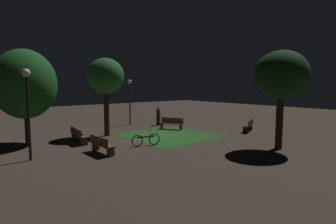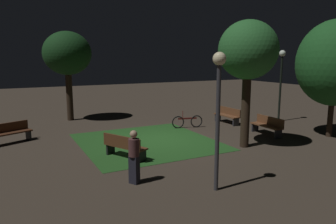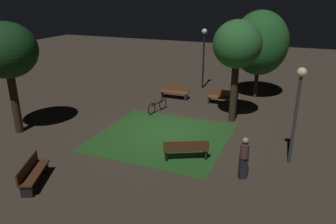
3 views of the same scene
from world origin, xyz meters
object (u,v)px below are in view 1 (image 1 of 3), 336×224
tree_back_left (281,75)px  bench_near_trees (249,125)px  bench_front_left (78,135)px  lamp_post_plaza_east (27,98)px  bench_by_lamp (172,123)px  tree_tall_center (106,77)px  bench_front_right (101,144)px  pedestrian (158,115)px  lamp_post_plaza_west (130,94)px  bicycle (146,140)px  tree_near_wall (25,84)px

tree_back_left → bench_near_trees: bearing=140.6°
bench_front_left → lamp_post_plaza_east: 4.37m
bench_by_lamp → tree_tall_center: 6.12m
bench_front_right → tree_tall_center: bearing=150.4°
bench_by_lamp → pedestrian: pedestrian is taller
bench_front_right → lamp_post_plaza_east: lamp_post_plaza_east is taller
tree_tall_center → lamp_post_plaza_west: (-3.06, 3.65, -1.25)m
bicycle → pedestrian: pedestrian is taller
bench_front_left → lamp_post_plaza_west: (-4.16, 6.03, 2.19)m
tree_tall_center → bicycle: size_ratio=3.12×
tree_tall_center → lamp_post_plaza_west: 4.92m
bench_by_lamp → bench_near_trees: same height
bench_front_right → bench_near_trees: (0.98, 11.10, 0.00)m
bench_by_lamp → lamp_post_plaza_east: size_ratio=0.44×
tree_back_left → bench_front_left: bearing=-136.2°
tree_tall_center → lamp_post_plaza_east: (3.24, -5.37, -1.09)m
bench_front_left → tree_tall_center: (-1.10, 2.37, 3.44)m
tree_back_left → tree_tall_center: tree_back_left is taller
bench_front_right → tree_tall_center: size_ratio=0.35×
pedestrian → bench_front_right: bearing=-54.0°
lamp_post_plaza_east → lamp_post_plaza_west: bearing=124.9°
bench_front_left → bench_near_trees: (4.06, 11.10, 0.00)m
tree_near_wall → bench_by_lamp: bearing=82.4°
bench_front_right → lamp_post_plaza_west: bearing=140.2°
lamp_post_plaza_west → bicycle: 8.31m
tree_tall_center → lamp_post_plaza_east: bearing=-58.9°
bench_near_trees → pedestrian: (-6.72, -3.20, 0.37)m
tree_back_left → lamp_post_plaza_west: tree_back_left is taller
bench_front_right → lamp_post_plaza_west: 9.67m
bench_by_lamp → pedestrian: size_ratio=1.13×
bench_by_lamp → bicycle: (3.37, -4.71, -0.14)m
tree_near_wall → bicycle: tree_near_wall is taller
bench_near_trees → bicycle: 8.49m
bench_by_lamp → tree_back_left: size_ratio=0.35×
bench_front_right → pedestrian: (-5.74, 7.89, 0.37)m
bench_by_lamp → bicycle: bearing=-54.4°
lamp_post_plaza_east → bicycle: (0.94, 5.66, -2.49)m
bicycle → bench_front_left: bearing=-139.2°
bench_near_trees → bench_front_left: bearing=-110.1°
pedestrian → bench_by_lamp: bearing=-12.4°
bench_front_left → tree_near_wall: tree_near_wall is taller
pedestrian → lamp_post_plaza_east: bearing=-66.2°
bench_front_right → lamp_post_plaza_east: (-0.94, -3.00, 2.35)m
bench_near_trees → tree_near_wall: tree_near_wall is taller
lamp_post_plaza_west → bicycle: size_ratio=2.32×
bench_front_left → pedestrian: bearing=108.6°
tree_back_left → tree_tall_center: size_ratio=1.00×
bench_near_trees → pedestrian: size_ratio=1.14×
lamp_post_plaza_east → pedestrian: 12.06m
bench_by_lamp → bicycle: bicycle is taller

